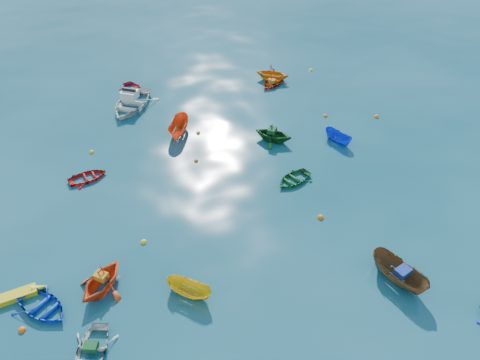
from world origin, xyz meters
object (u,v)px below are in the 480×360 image
object	(u,v)px
dinghy_white_near	(92,354)
kayak_yellow	(2,303)
dinghy_blue_sw	(43,309)
motorboat_white	(132,107)

from	to	relation	value
dinghy_white_near	kayak_yellow	bearing A→B (deg)	154.56
dinghy_white_near	dinghy_blue_sw	bearing A→B (deg)	143.99
dinghy_white_near	motorboat_white	size ratio (longest dim) A/B	0.58
dinghy_blue_sw	motorboat_white	xyz separation A→B (m)	(7.10, 17.70, 0.00)
dinghy_blue_sw	dinghy_white_near	world-z (taller)	dinghy_blue_sw
kayak_yellow	motorboat_white	bearing A→B (deg)	-35.06
dinghy_blue_sw	dinghy_white_near	size ratio (longest dim) A/B	1.08
dinghy_blue_sw	kayak_yellow	size ratio (longest dim) A/B	0.75
dinghy_blue_sw	dinghy_white_near	distance (m)	3.74
dinghy_blue_sw	motorboat_white	distance (m)	19.07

